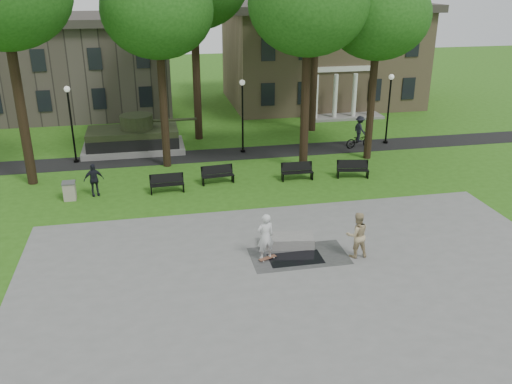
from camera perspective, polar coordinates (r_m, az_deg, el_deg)
The scene contains 24 objects.
ground at distance 24.35m, azimuth 2.59°, elevation -4.50°, with size 120.00×120.00×0.00m, color #2C5B15.
plaza at distance 20.16m, azimuth 6.07°, elevation -10.66°, with size 22.00×16.00×0.02m, color gray.
footpath at distance 35.27m, azimuth -2.10°, elevation 4.05°, with size 44.00×2.60×0.01m, color black.
building_right at distance 50.00m, azimuth 6.78°, elevation 14.34°, with size 17.00×12.00×8.60m.
building_left at distance 48.49m, azimuth -18.40°, elevation 12.28°, with size 15.00×10.00×7.20m, color #4C443D.
tree_1 at distance 31.69m, azimuth -10.34°, elevation 18.22°, with size 6.20×6.20×11.63m.
tree_2 at distance 30.97m, azimuth 5.56°, elevation 19.04°, with size 6.60×6.60×12.16m.
tree_3 at distance 33.51m, azimuth 12.75°, elevation 17.61°, with size 6.00×6.00×11.19m.
lamp_left at distance 34.68m, azimuth -18.92°, elevation 7.36°, with size 0.36×0.36×4.73m.
lamp_mid at distance 34.88m, azimuth -1.43°, elevation 8.61°, with size 0.36×0.36×4.73m.
lamp_right at distance 37.88m, azimuth 13.82°, elevation 9.06°, with size 0.36×0.36×4.73m.
tank_monument at distance 36.53m, azimuth -12.74°, elevation 5.55°, with size 7.45×3.40×2.40m.
puddle at distance 22.38m, azimuth 4.19°, elevation -7.01°, with size 2.20×1.20×0.00m, color black.
concrete_block at distance 23.29m, azimuth 3.34°, elevation -5.14°, with size 2.20×1.00×0.45m, color gray.
skateboard at distance 22.27m, azimuth 1.23°, elevation -7.01°, with size 0.78×0.20×0.07m, color brown.
skateboarder at distance 21.90m, azimuth 0.99°, elevation -4.71°, with size 0.72×0.47×1.98m, color silver.
friend_watching at distance 22.44m, azimuth 10.58°, elevation -4.45°, with size 0.95×0.74×1.95m, color tan.
pedestrian_walker at distance 29.48m, azimuth -16.71°, elevation 1.24°, with size 1.03×0.43×1.75m, color black.
cyclist at distance 36.96m, azimuth 10.83°, elevation 5.93°, with size 2.05×1.21×2.16m.
park_bench_0 at distance 29.20m, azimuth -9.36°, elevation 0.97°, with size 1.81×0.58×1.00m.
park_bench_1 at distance 30.16m, azimuth -4.06°, elevation 1.90°, with size 1.84×0.71×1.00m.
park_bench_2 at distance 30.69m, azimuth 4.33°, elevation 2.25°, with size 1.81×0.57×1.00m.
park_bench_3 at distance 31.44m, azimuth 10.11°, elevation 2.45°, with size 1.85×0.84×1.00m.
trash_bin at distance 29.47m, azimuth -19.04°, elevation 0.13°, with size 0.68×0.68×0.96m.
Camera 1 is at (-5.41, -21.13, 10.83)m, focal length 38.00 mm.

